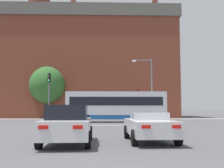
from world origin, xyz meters
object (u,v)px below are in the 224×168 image
(car_roadster_right, at_px, (150,126))
(pedestrian_walking_east, at_px, (48,112))
(street_lamp_junction, at_px, (148,83))
(bus_crossing_lead, at_px, (116,106))
(traffic_light_far_right, at_px, (139,99))
(traffic_light_far_left, at_px, (71,100))
(car_saloon_left, at_px, (68,124))
(pedestrian_waiting, at_px, (60,112))
(traffic_light_near_left, at_px, (49,90))
(pedestrian_walking_west, at_px, (105,111))

(car_roadster_right, height_order, pedestrian_walking_east, pedestrian_walking_east)
(street_lamp_junction, bearing_deg, bus_crossing_lead, 171.20)
(traffic_light_far_right, height_order, pedestrian_walking_east, traffic_light_far_right)
(traffic_light_far_left, height_order, street_lamp_junction, street_lamp_junction)
(car_saloon_left, relative_size, car_roadster_right, 1.04)
(traffic_light_far_left, xyz_separation_m, pedestrian_waiting, (-1.63, 1.11, -1.67))
(bus_crossing_lead, xyz_separation_m, traffic_light_near_left, (-6.19, -5.06, 1.34))
(pedestrian_waiting, bearing_deg, traffic_light_far_right, -94.78)
(car_roadster_right, relative_size, pedestrian_waiting, 2.89)
(traffic_light_near_left, distance_m, traffic_light_far_right, 16.81)
(street_lamp_junction, height_order, pedestrian_walking_west, street_lamp_junction)
(pedestrian_walking_west, bearing_deg, car_saloon_left, 177.49)
(car_saloon_left, relative_size, pedestrian_walking_west, 2.62)
(car_saloon_left, bearing_deg, traffic_light_near_left, 102.77)
(traffic_light_far_left, xyz_separation_m, street_lamp_junction, (9.26, -9.21, 1.60))
(car_roadster_right, distance_m, pedestrian_walking_west, 28.27)
(car_saloon_left, distance_m, pedestrian_walking_east, 28.50)
(traffic_light_far_left, height_order, pedestrian_waiting, traffic_light_far_left)
(car_roadster_right, relative_size, traffic_light_far_right, 1.11)
(car_saloon_left, relative_size, pedestrian_walking_east, 2.92)
(traffic_light_near_left, bearing_deg, pedestrian_walking_east, 101.18)
(car_saloon_left, height_order, traffic_light_near_left, traffic_light_near_left)
(bus_crossing_lead, xyz_separation_m, traffic_light_far_left, (-5.84, 8.68, 0.85))
(car_saloon_left, relative_size, street_lamp_junction, 0.70)
(car_saloon_left, distance_m, street_lamp_junction, 19.27)
(traffic_light_near_left, bearing_deg, car_roadster_right, -61.58)
(car_roadster_right, relative_size, pedestrian_walking_west, 2.52)
(traffic_light_far_left, bearing_deg, pedestrian_waiting, 145.67)
(bus_crossing_lead, height_order, traffic_light_far_left, traffic_light_far_left)
(pedestrian_walking_east, bearing_deg, car_saloon_left, 137.84)
(bus_crossing_lead, distance_m, traffic_light_far_left, 10.50)
(traffic_light_far_left, height_order, traffic_light_near_left, traffic_light_near_left)
(traffic_light_far_right, distance_m, pedestrian_walking_west, 5.23)
(street_lamp_junction, bearing_deg, car_roadster_right, -99.01)
(car_saloon_left, xyz_separation_m, pedestrian_walking_east, (-6.24, 27.81, 0.14))
(traffic_light_far_right, bearing_deg, car_saloon_left, -103.17)
(traffic_light_near_left, relative_size, street_lamp_junction, 0.68)
(traffic_light_near_left, height_order, pedestrian_waiting, traffic_light_near_left)
(traffic_light_far_left, distance_m, pedestrian_walking_east, 3.66)
(car_roadster_right, bearing_deg, street_lamp_junction, 79.53)
(street_lamp_junction, bearing_deg, traffic_light_near_left, -154.79)
(car_saloon_left, bearing_deg, traffic_light_far_right, 75.41)
(traffic_light_near_left, xyz_separation_m, street_lamp_junction, (9.61, 4.53, 1.11))
(car_roadster_right, distance_m, pedestrian_walking_east, 28.82)
(bus_crossing_lead, bearing_deg, traffic_light_far_right, -22.22)
(traffic_light_near_left, bearing_deg, traffic_light_far_right, 54.64)
(bus_crossing_lead, bearing_deg, traffic_light_far_left, 33.94)
(traffic_light_far_right, xyz_separation_m, pedestrian_waiting, (-11.00, 1.14, -1.85))
(traffic_light_far_right, relative_size, pedestrian_walking_east, 2.54)
(pedestrian_waiting, bearing_deg, street_lamp_junction, -132.35)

